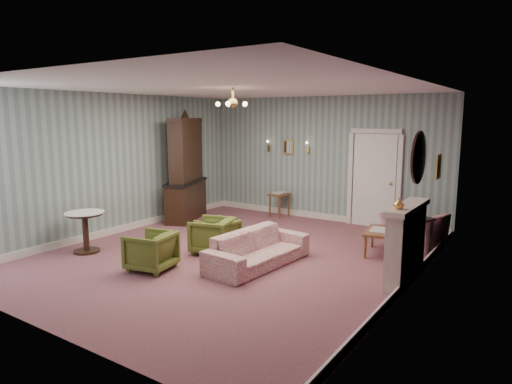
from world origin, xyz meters
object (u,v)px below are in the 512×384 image
Objects in this scene: olive_chair_c at (218,233)px; side_table_black at (417,236)px; coffee_table at (380,242)px; olive_chair_a at (151,249)px; pedestal_table at (86,232)px; sofa_chintz at (258,243)px; wingback_chair at (414,223)px; dresser at (186,166)px; fireplace at (406,243)px; olive_chair_b at (212,234)px.

side_table_black is at bearing 132.40° from olive_chair_c.
olive_chair_a is at bearing -134.05° from coffee_table.
side_table_black is at bearing 32.82° from pedestal_table.
wingback_chair reaches higher than sofa_chintz.
wingback_chair is 0.39× the size of dresser.
pedestal_table is at bearing -147.18° from side_table_black.
olive_chair_c is 0.66× the size of wingback_chair.
olive_chair_c is (0.23, 1.41, -0.01)m from olive_chair_a.
wingback_chair is at bearing 140.36° from olive_chair_c.
wingback_chair is 2.03m from fireplace.
side_table_black is (-0.21, 1.50, -0.25)m from fireplace.
sofa_chintz reaches higher than olive_chair_a.
olive_chair_a is 0.49× the size of fireplace.
pedestal_table is at bearing -42.63° from olive_chair_c.
wingback_chair is 5.23m from dresser.
olive_chair_c is 1.11m from sofa_chintz.
dresser is 5.70m from fireplace.
dresser reaches higher than olive_chair_b.
coffee_table is 0.67m from side_table_black.
fireplace reaches higher than olive_chair_c.
sofa_chintz is at bearing 119.87° from olive_chair_a.
dresser is 3.41× the size of pedestal_table.
olive_chair_a is 0.69× the size of wingback_chair.
sofa_chintz reaches higher than coffee_table.
olive_chair_a is 3.98m from coffee_table.
dresser is (-2.00, 3.03, 0.93)m from olive_chair_a.
coffee_table is at bearing 86.98° from wingback_chair.
dresser reaches higher than olive_chair_c.
fireplace is (3.28, 0.34, 0.25)m from olive_chair_c.
olive_chair_c is 3.70m from wingback_chair.
sofa_chintz is 2.91m from side_table_black.
coffee_table is (1.46, 1.73, -0.16)m from sofa_chintz.
olive_chair_b is at bearing -147.68° from coffee_table.
coffee_table is at bearing 32.48° from pedestal_table.
olive_chair_c is 2.92m from coffee_table.
fireplace reaches higher than coffee_table.
side_table_black reaches higher than olive_chair_c.
wingback_chair is 0.53m from side_table_black.
fireplace reaches higher than sofa_chintz.
dresser is (-2.23, 1.62, 0.95)m from olive_chair_c.
sofa_chintz is (1.07, -0.28, 0.06)m from olive_chair_c.
pedestal_table is at bearing -105.20° from dresser.
olive_chair_a reaches higher than olive_chair_c.
olive_chair_b is 1.08m from sofa_chintz.
fireplace is (5.51, -1.28, -0.69)m from dresser.
fireplace is 1.87× the size of pedestal_table.
olive_chair_b is at bearing 59.60° from wingback_chair.
dresser is 3.87× the size of side_table_black.
coffee_table is at bearing 123.80° from fireplace.
dresser is (-2.24, 1.77, 0.92)m from olive_chair_b.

